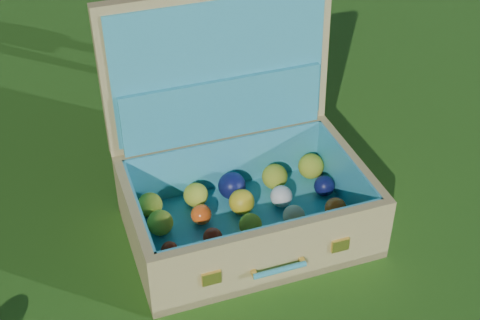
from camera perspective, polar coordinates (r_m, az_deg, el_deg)
name	(u,v)px	position (r m, az deg, el deg)	size (l,w,h in m)	color
ground	(239,277)	(1.69, -0.08, -9.94)	(60.00, 60.00, 0.00)	#215114
suitcase	(239,167)	(1.74, -0.12, -0.64)	(0.65, 0.52, 0.59)	tan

